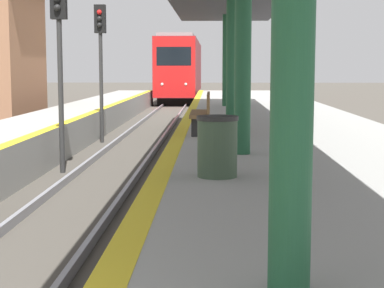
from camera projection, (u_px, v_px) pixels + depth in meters
train at (181, 69)px, 48.68m from camera, size 2.67×18.87×4.60m
signal_mid at (59, 39)px, 14.68m from camera, size 0.36×0.31×4.45m
signal_far at (101, 47)px, 20.67m from camera, size 0.36×0.31×4.45m
trash_bin at (217, 146)px, 8.85m from camera, size 0.58×0.58×0.85m
bench at (203, 111)px, 14.75m from camera, size 0.44×1.99×0.92m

